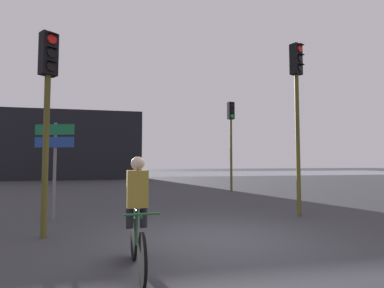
{
  "coord_description": "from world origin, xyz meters",
  "views": [
    {
      "loc": [
        -1.82,
        -5.74,
        1.54
      ],
      "look_at": [
        0.5,
        5.0,
        2.2
      ],
      "focal_mm": 28.0,
      "sensor_mm": 36.0,
      "label": 1
    }
  ],
  "objects_px": {
    "traffic_light_near_right": "(297,97)",
    "traffic_light_near_left": "(47,94)",
    "direction_sign_post": "(54,152)",
    "distant_building": "(65,146)",
    "traffic_light_far_right": "(231,129)",
    "cyclist": "(137,212)"
  },
  "relations": [
    {
      "from": "traffic_light_near_right",
      "to": "direction_sign_post",
      "type": "height_order",
      "value": "traffic_light_near_right"
    },
    {
      "from": "traffic_light_near_right",
      "to": "traffic_light_near_left",
      "type": "height_order",
      "value": "traffic_light_near_right"
    },
    {
      "from": "traffic_light_near_right",
      "to": "direction_sign_post",
      "type": "xyz_separation_m",
      "value": [
        -6.72,
        0.85,
        -1.64
      ]
    },
    {
      "from": "traffic_light_far_right",
      "to": "cyclist",
      "type": "height_order",
      "value": "traffic_light_far_right"
    },
    {
      "from": "traffic_light_near_right",
      "to": "cyclist",
      "type": "distance_m",
      "value": 6.29
    },
    {
      "from": "direction_sign_post",
      "to": "cyclist",
      "type": "bearing_deg",
      "value": 134.44
    },
    {
      "from": "distant_building",
      "to": "traffic_light_far_right",
      "type": "height_order",
      "value": "distant_building"
    },
    {
      "from": "traffic_light_far_right",
      "to": "cyclist",
      "type": "bearing_deg",
      "value": 51.17
    },
    {
      "from": "traffic_light_near_left",
      "to": "direction_sign_post",
      "type": "relative_size",
      "value": 1.63
    },
    {
      "from": "traffic_light_near_right",
      "to": "direction_sign_post",
      "type": "relative_size",
      "value": 1.92
    },
    {
      "from": "direction_sign_post",
      "to": "traffic_light_far_right",
      "type": "bearing_deg",
      "value": -121.27
    },
    {
      "from": "distant_building",
      "to": "cyclist",
      "type": "distance_m",
      "value": 24.99
    },
    {
      "from": "traffic_light_near_right",
      "to": "traffic_light_far_right",
      "type": "height_order",
      "value": "traffic_light_near_right"
    },
    {
      "from": "distant_building",
      "to": "direction_sign_post",
      "type": "xyz_separation_m",
      "value": [
        3.59,
        -20.05,
        -1.2
      ]
    },
    {
      "from": "cyclist",
      "to": "traffic_light_far_right",
      "type": "bearing_deg",
      "value": -120.89
    },
    {
      "from": "traffic_light_far_right",
      "to": "traffic_light_near_right",
      "type": "bearing_deg",
      "value": 73.68
    },
    {
      "from": "traffic_light_near_left",
      "to": "traffic_light_near_right",
      "type": "bearing_deg",
      "value": 150.35
    },
    {
      "from": "distant_building",
      "to": "traffic_light_near_left",
      "type": "bearing_deg",
      "value": -80.07
    },
    {
      "from": "traffic_light_near_left",
      "to": "traffic_light_far_right",
      "type": "bearing_deg",
      "value": -169.93
    },
    {
      "from": "traffic_light_near_right",
      "to": "distant_building",
      "type": "bearing_deg",
      "value": -89.75
    },
    {
      "from": "distant_building",
      "to": "cyclist",
      "type": "height_order",
      "value": "distant_building"
    },
    {
      "from": "distant_building",
      "to": "cyclist",
      "type": "bearing_deg",
      "value": -76.88
    }
  ]
}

